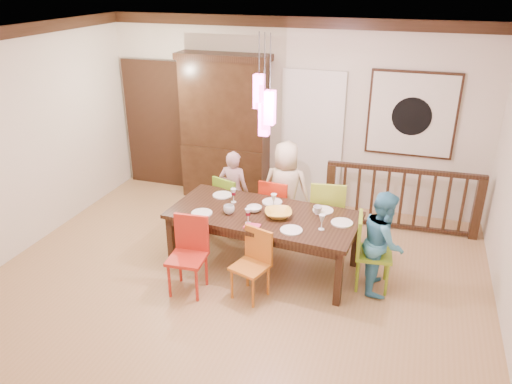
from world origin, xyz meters
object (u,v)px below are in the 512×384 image
(dining_table, at_px, (264,219))
(person_far_left, at_px, (234,191))
(china_hutch, at_px, (225,128))
(chair_far_left, at_px, (233,200))
(person_far_mid, at_px, (286,190))
(person_end_right, at_px, (383,242))
(chair_end_right, at_px, (374,248))
(balustrade, at_px, (402,198))

(dining_table, distance_m, person_far_left, 1.11)
(china_hutch, bearing_deg, chair_far_left, -64.56)
(china_hutch, height_order, person_far_mid, china_hutch)
(person_end_right, bearing_deg, chair_end_right, 79.82)
(chair_end_right, height_order, balustrade, balustrade)
(dining_table, height_order, balustrade, balustrade)
(person_far_mid, bearing_deg, balustrade, -159.10)
(dining_table, bearing_deg, person_far_left, 134.57)
(chair_far_left, xyz_separation_m, chair_end_right, (2.07, -0.78, 0.02))
(person_far_left, bearing_deg, chair_end_right, 156.89)
(balustrade, height_order, person_end_right, person_end_right)
(chair_end_right, bearing_deg, china_hutch, 47.28)
(chair_end_right, bearing_deg, chair_far_left, 63.15)
(china_hutch, xyz_separation_m, person_far_left, (0.54, -1.08, -0.58))
(balustrade, distance_m, person_far_mid, 1.70)
(chair_end_right, distance_m, china_hutch, 3.34)
(china_hutch, height_order, balustrade, china_hutch)
(chair_far_left, relative_size, person_far_mid, 0.63)
(dining_table, xyz_separation_m, person_far_mid, (0.04, 0.91, 0.02))
(chair_end_right, height_order, person_far_mid, person_far_mid)
(balustrade, distance_m, person_far_left, 2.42)
(person_end_right, bearing_deg, person_far_left, 60.90)
(chair_end_right, xyz_separation_m, person_far_mid, (-1.33, 0.93, 0.17))
(balustrade, bearing_deg, person_far_left, -165.28)
(balustrade, bearing_deg, dining_table, -138.11)
(chair_far_left, distance_m, person_end_right, 2.30)
(dining_table, bearing_deg, person_far_mid, 91.88)
(dining_table, height_order, person_far_left, person_far_left)
(chair_end_right, bearing_deg, balustrade, -14.00)
(chair_end_right, bearing_deg, dining_table, 82.72)
(chair_far_left, bearing_deg, balustrade, -141.13)
(dining_table, bearing_deg, balustrade, 49.06)
(person_far_left, bearing_deg, dining_table, 129.86)
(person_far_mid, bearing_deg, china_hutch, -40.60)
(person_far_left, xyz_separation_m, person_far_mid, (0.76, 0.06, 0.10))
(person_far_mid, height_order, person_end_right, person_far_mid)
(balustrade, height_order, person_far_left, person_far_left)
(person_far_left, height_order, person_far_mid, person_far_mid)
(chair_far_left, bearing_deg, chair_end_right, 178.44)
(chair_far_left, distance_m, balustrade, 2.44)
(china_hutch, distance_m, person_far_left, 1.34)
(chair_end_right, relative_size, china_hutch, 0.39)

